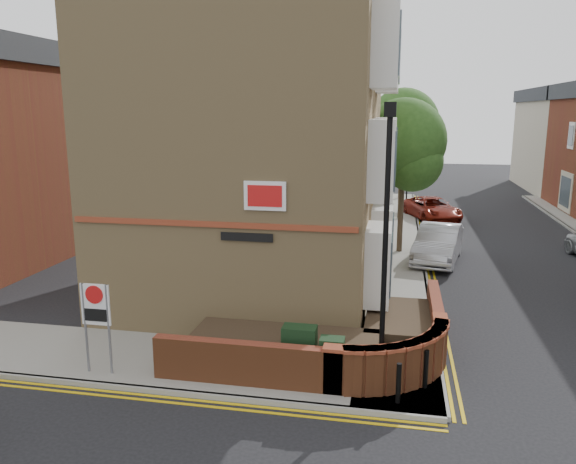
# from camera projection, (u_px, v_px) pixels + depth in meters

# --- Properties ---
(ground) EXTENTS (120.00, 120.00, 0.00)m
(ground) POSITION_uv_depth(u_px,v_px,m) (303.00, 408.00, 12.04)
(ground) COLOR black
(ground) RESTS_ON ground
(pavement_corner) EXTENTS (13.00, 3.00, 0.12)m
(pavement_corner) POSITION_uv_depth(u_px,v_px,m) (176.00, 362.00, 14.13)
(pavement_corner) COLOR gray
(pavement_corner) RESTS_ON ground
(pavement_main) EXTENTS (2.00, 32.00, 0.12)m
(pavement_main) POSITION_uv_depth(u_px,v_px,m) (399.00, 242.00, 27.00)
(pavement_main) COLOR gray
(pavement_main) RESTS_ON ground
(kerb_side) EXTENTS (13.00, 0.15, 0.12)m
(kerb_side) POSITION_uv_depth(u_px,v_px,m) (150.00, 390.00, 12.69)
(kerb_side) COLOR gray
(kerb_side) RESTS_ON ground
(kerb_main_near) EXTENTS (0.15, 32.00, 0.12)m
(kerb_main_near) POSITION_uv_depth(u_px,v_px,m) (420.00, 243.00, 26.81)
(kerb_main_near) COLOR gray
(kerb_main_near) RESTS_ON ground
(yellow_lines_side) EXTENTS (13.00, 0.28, 0.01)m
(yellow_lines_side) POSITION_uv_depth(u_px,v_px,m) (146.00, 398.00, 12.46)
(yellow_lines_side) COLOR gold
(yellow_lines_side) RESTS_ON ground
(yellow_lines_main) EXTENTS (0.28, 32.00, 0.01)m
(yellow_lines_main) POSITION_uv_depth(u_px,v_px,m) (426.00, 244.00, 26.78)
(yellow_lines_main) COLOR gold
(yellow_lines_main) RESTS_ON ground
(corner_building) EXTENTS (8.95, 10.40, 13.60)m
(corner_building) POSITION_uv_depth(u_px,v_px,m) (260.00, 111.00, 18.94)
(corner_building) COLOR tan
(corner_building) RESTS_ON ground
(garden_wall) EXTENTS (6.80, 6.00, 1.20)m
(garden_wall) POSITION_uv_depth(u_px,v_px,m) (319.00, 358.00, 14.44)
(garden_wall) COLOR brown
(garden_wall) RESTS_ON ground
(lamppost) EXTENTS (0.25, 0.50, 6.30)m
(lamppost) POSITION_uv_depth(u_px,v_px,m) (385.00, 247.00, 12.19)
(lamppost) COLOR black
(lamppost) RESTS_ON pavement_corner
(utility_cabinet_large) EXTENTS (0.80, 0.45, 1.20)m
(utility_cabinet_large) POSITION_uv_depth(u_px,v_px,m) (299.00, 351.00, 13.19)
(utility_cabinet_large) COLOR black
(utility_cabinet_large) RESTS_ON pavement_corner
(utility_cabinet_small) EXTENTS (0.55, 0.40, 1.10)m
(utility_cabinet_small) POSITION_uv_depth(u_px,v_px,m) (332.00, 361.00, 12.77)
(utility_cabinet_small) COLOR black
(utility_cabinet_small) RESTS_ON pavement_corner
(bollard_near) EXTENTS (0.11, 0.11, 0.90)m
(bollard_near) POSITION_uv_depth(u_px,v_px,m) (398.00, 383.00, 11.93)
(bollard_near) COLOR black
(bollard_near) RESTS_ON pavement_corner
(bollard_far) EXTENTS (0.11, 0.11, 0.90)m
(bollard_far) POSITION_uv_depth(u_px,v_px,m) (426.00, 369.00, 12.58)
(bollard_far) COLOR black
(bollard_far) RESTS_ON pavement_corner
(zone_sign) EXTENTS (0.72, 0.07, 2.20)m
(zone_sign) POSITION_uv_depth(u_px,v_px,m) (96.00, 312.00, 13.11)
(zone_sign) COLOR slate
(zone_sign) RESTS_ON pavement_corner
(far_terrace_cream) EXTENTS (5.40, 12.40, 8.00)m
(far_terrace_cream) POSITION_uv_depth(u_px,v_px,m) (560.00, 139.00, 44.91)
(far_terrace_cream) COLOR #B8AE98
(far_terrace_cream) RESTS_ON ground
(tree_near) EXTENTS (3.64, 3.65, 6.70)m
(tree_near) POSITION_uv_depth(u_px,v_px,m) (403.00, 148.00, 24.15)
(tree_near) COLOR #382B1E
(tree_near) RESTS_ON pavement_main
(tree_mid) EXTENTS (4.03, 4.03, 7.42)m
(tree_mid) POSITION_uv_depth(u_px,v_px,m) (403.00, 130.00, 31.72)
(tree_mid) COLOR #382B1E
(tree_mid) RESTS_ON pavement_main
(tree_far) EXTENTS (3.81, 3.81, 7.00)m
(tree_far) POSITION_uv_depth(u_px,v_px,m) (402.00, 130.00, 39.45)
(tree_far) COLOR #382B1E
(tree_far) RESTS_ON pavement_main
(traffic_light_assembly) EXTENTS (0.20, 0.16, 4.20)m
(traffic_light_assembly) POSITION_uv_depth(u_px,v_px,m) (408.00, 168.00, 34.99)
(traffic_light_assembly) COLOR black
(traffic_light_assembly) RESTS_ON pavement_main
(silver_car_near) EXTENTS (2.49, 4.91, 1.54)m
(silver_car_near) POSITION_uv_depth(u_px,v_px,m) (438.00, 244.00, 23.61)
(silver_car_near) COLOR #AAACB2
(silver_car_near) RESTS_ON ground
(red_car_main) EXTENTS (3.69, 5.16, 1.31)m
(red_car_main) POSITION_uv_depth(u_px,v_px,m) (432.00, 208.00, 32.87)
(red_car_main) COLOR maroon
(red_car_main) RESTS_ON ground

